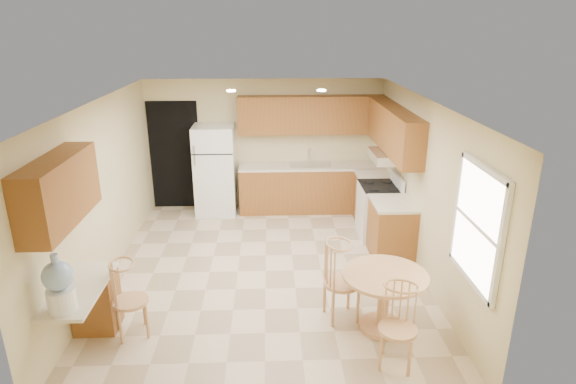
{
  "coord_description": "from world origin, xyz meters",
  "views": [
    {
      "loc": [
        0.08,
        -6.34,
        3.48
      ],
      "look_at": [
        0.34,
        0.3,
        1.13
      ],
      "focal_mm": 30.0,
      "sensor_mm": 36.0,
      "label": 1
    }
  ],
  "objects_px": {
    "refrigerator": "(215,170)",
    "chair_desk": "(127,296)",
    "chair_table_b": "(401,324)",
    "stove": "(379,210)",
    "dining_table": "(384,293)",
    "water_crock": "(59,285)",
    "chair_table_a": "(343,277)"
  },
  "relations": [
    {
      "from": "refrigerator",
      "to": "dining_table",
      "type": "distance_m",
      "value": 4.54
    },
    {
      "from": "stove",
      "to": "dining_table",
      "type": "relative_size",
      "value": 1.09
    },
    {
      "from": "stove",
      "to": "dining_table",
      "type": "height_order",
      "value": "stove"
    },
    {
      "from": "chair_table_b",
      "to": "water_crock",
      "type": "bearing_deg",
      "value": 17.2
    },
    {
      "from": "chair_table_b",
      "to": "chair_table_a",
      "type": "bearing_deg",
      "value": -43.91
    },
    {
      "from": "chair_desk",
      "to": "water_crock",
      "type": "relative_size",
      "value": 1.51
    },
    {
      "from": "refrigerator",
      "to": "chair_desk",
      "type": "height_order",
      "value": "refrigerator"
    },
    {
      "from": "chair_table_b",
      "to": "water_crock",
      "type": "height_order",
      "value": "water_crock"
    },
    {
      "from": "chair_table_a",
      "to": "chair_table_b",
      "type": "bearing_deg",
      "value": 15.82
    },
    {
      "from": "refrigerator",
      "to": "chair_table_b",
      "type": "bearing_deg",
      "value": -62.99
    },
    {
      "from": "chair_table_a",
      "to": "dining_table",
      "type": "bearing_deg",
      "value": 60.14
    },
    {
      "from": "stove",
      "to": "chair_table_b",
      "type": "height_order",
      "value": "stove"
    },
    {
      "from": "chair_table_b",
      "to": "chair_desk",
      "type": "relative_size",
      "value": 1.0
    },
    {
      "from": "stove",
      "to": "water_crock",
      "type": "relative_size",
      "value": 1.77
    },
    {
      "from": "dining_table",
      "to": "water_crock",
      "type": "bearing_deg",
      "value": -169.21
    },
    {
      "from": "refrigerator",
      "to": "water_crock",
      "type": "relative_size",
      "value": 2.75
    },
    {
      "from": "water_crock",
      "to": "refrigerator",
      "type": "bearing_deg",
      "value": 76.92
    },
    {
      "from": "chair_table_b",
      "to": "chair_desk",
      "type": "height_order",
      "value": "chair_table_b"
    },
    {
      "from": "chair_desk",
      "to": "refrigerator",
      "type": "bearing_deg",
      "value": 151.11
    },
    {
      "from": "stove",
      "to": "dining_table",
      "type": "bearing_deg",
      "value": -101.2
    },
    {
      "from": "stove",
      "to": "chair_table_b",
      "type": "xyz_separation_m",
      "value": [
        -0.52,
        -3.39,
        0.1
      ]
    },
    {
      "from": "refrigerator",
      "to": "water_crock",
      "type": "xyz_separation_m",
      "value": [
        -1.05,
        -4.52,
        0.2
      ]
    },
    {
      "from": "chair_desk",
      "to": "water_crock",
      "type": "xyz_separation_m",
      "value": [
        -0.45,
        -0.57,
        0.48
      ]
    },
    {
      "from": "chair_table_a",
      "to": "water_crock",
      "type": "height_order",
      "value": "water_crock"
    },
    {
      "from": "refrigerator",
      "to": "chair_desk",
      "type": "bearing_deg",
      "value": -98.64
    },
    {
      "from": "stove",
      "to": "dining_table",
      "type": "xyz_separation_m",
      "value": [
        -0.52,
        -2.65,
        0.01
      ]
    },
    {
      "from": "chair_table_a",
      "to": "chair_table_b",
      "type": "height_order",
      "value": "chair_table_a"
    },
    {
      "from": "stove",
      "to": "water_crock",
      "type": "distance_m",
      "value": 5.16
    },
    {
      "from": "refrigerator",
      "to": "chair_table_b",
      "type": "xyz_separation_m",
      "value": [
        2.35,
        -4.61,
        -0.28
      ]
    },
    {
      "from": "refrigerator",
      "to": "chair_desk",
      "type": "relative_size",
      "value": 1.83
    },
    {
      "from": "stove",
      "to": "dining_table",
      "type": "distance_m",
      "value": 2.7
    },
    {
      "from": "chair_table_a",
      "to": "stove",
      "type": "bearing_deg",
      "value": 146.92
    }
  ]
}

